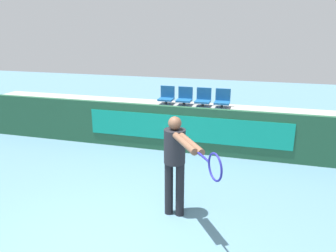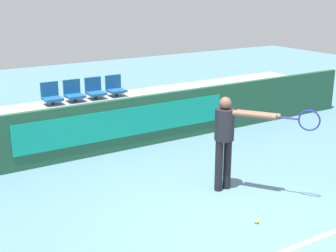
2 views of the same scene
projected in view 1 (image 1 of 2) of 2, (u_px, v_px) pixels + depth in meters
The scene contains 12 objects.
barrier_wall at pixel (178, 129), 7.48m from camera, with size 12.80×0.14×1.07m.
bleacher_tier_front at pixel (184, 136), 8.13m from camera, with size 12.40×1.03×0.35m.
bleacher_tier_middle at pixel (193, 119), 9.03m from camera, with size 12.40×1.03×0.71m.
stadium_chair_0 at pixel (155, 118), 8.34m from camera, with size 0.40×0.38×0.48m.
stadium_chair_1 at pixel (175, 119), 8.20m from camera, with size 0.40×0.38×0.48m.
stadium_chair_2 at pixel (195, 121), 8.06m from camera, with size 0.40×0.38×0.48m.
stadium_chair_3 at pixel (217, 123), 7.93m from camera, with size 0.40×0.38×0.48m.
stadium_chair_4 at pixel (167, 96), 9.19m from camera, with size 0.40×0.38×0.48m.
stadium_chair_5 at pixel (185, 97), 9.05m from camera, with size 0.40×0.38×0.48m.
stadium_chair_6 at pixel (203, 99), 8.91m from camera, with size 0.40×0.38×0.48m.
stadium_chair_7 at pixel (222, 100), 8.78m from camera, with size 0.40×0.38×0.48m.
tennis_player at pixel (177, 158), 4.72m from camera, with size 0.99×1.36×1.57m.
Camera 1 is at (1.73, -2.94, 2.78)m, focal length 35.00 mm.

